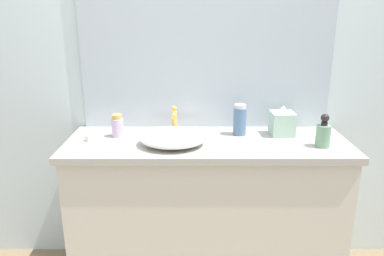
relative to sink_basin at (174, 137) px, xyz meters
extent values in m
cube|color=silver|center=(0.09, 0.37, 0.35)|extent=(6.00, 0.06, 2.60)
cube|color=beige|center=(0.19, 0.06, -0.51)|extent=(1.53, 0.50, 0.87)
cube|color=#B3ACA2|center=(0.19, 0.06, -0.06)|extent=(1.57, 0.54, 0.04)
cube|color=#B2BCC6|center=(0.19, 0.33, 0.42)|extent=(1.49, 0.01, 0.93)
ellipsoid|color=white|center=(0.00, 0.00, 0.00)|extent=(0.36, 0.32, 0.08)
cylinder|color=gold|center=(0.00, 0.19, 0.03)|extent=(0.03, 0.03, 0.14)
cylinder|color=gold|center=(0.00, 0.15, 0.08)|extent=(0.02, 0.08, 0.02)
sphere|color=gold|center=(0.00, 0.21, 0.11)|extent=(0.03, 0.03, 0.03)
cylinder|color=gray|center=(0.80, -0.03, 0.02)|extent=(0.08, 0.08, 0.12)
cylinder|color=#2A1C25|center=(0.80, -0.03, 0.09)|extent=(0.03, 0.03, 0.02)
sphere|color=black|center=(0.80, -0.03, 0.12)|extent=(0.04, 0.04, 0.04)
cylinder|color=#292327|center=(0.80, -0.04, 0.12)|extent=(0.02, 0.02, 0.02)
cylinder|color=slate|center=(0.38, 0.17, 0.04)|extent=(0.07, 0.07, 0.16)
cylinder|color=silver|center=(0.38, 0.17, 0.13)|extent=(0.07, 0.07, 0.02)
cylinder|color=#C8ABCD|center=(-0.32, 0.14, 0.01)|extent=(0.07, 0.07, 0.10)
cylinder|color=gold|center=(-0.32, 0.14, 0.08)|extent=(0.05, 0.05, 0.03)
cube|color=#A8C9B5|center=(0.63, 0.17, 0.03)|extent=(0.14, 0.14, 0.14)
cone|color=white|center=(0.63, 0.17, 0.11)|extent=(0.07, 0.07, 0.04)
cylinder|color=silver|center=(-0.47, 0.06, -0.03)|extent=(0.05, 0.05, 0.03)
camera|label=1|loc=(0.10, -1.92, 0.66)|focal=35.18mm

